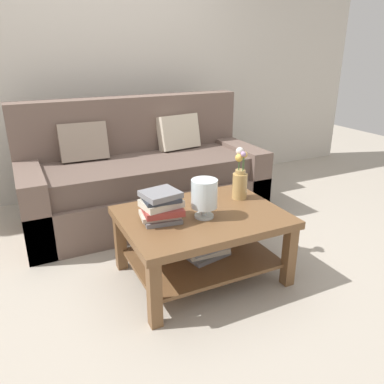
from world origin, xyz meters
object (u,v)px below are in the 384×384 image
Objects in this scene: couch at (143,178)px; glass_hurricane_vase at (204,195)px; flower_pitcher at (240,180)px; book_stack_main at (161,206)px; coffee_table at (202,232)px.

couch is 8.41× the size of glass_hurricane_vase.
glass_hurricane_vase is 0.42m from flower_pitcher.
glass_hurricane_vase is at bearing -154.93° from flower_pitcher.
book_stack_main is at bearing -170.19° from flower_pitcher.
glass_hurricane_vase reaches higher than coffee_table.
couch reaches higher than book_stack_main.
flower_pitcher is (0.64, 0.11, 0.04)m from book_stack_main.
coffee_table is at bearing -3.51° from book_stack_main.
couch is 1.15m from coffee_table.
glass_hurricane_vase is at bearing -13.96° from book_stack_main.
coffee_table is 0.29m from glass_hurricane_vase.
couch is 5.70× the size of flower_pitcher.
couch is 2.02× the size of coffee_table.
couch reaches higher than flower_pitcher.
flower_pitcher is (0.38, -1.02, 0.24)m from couch.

